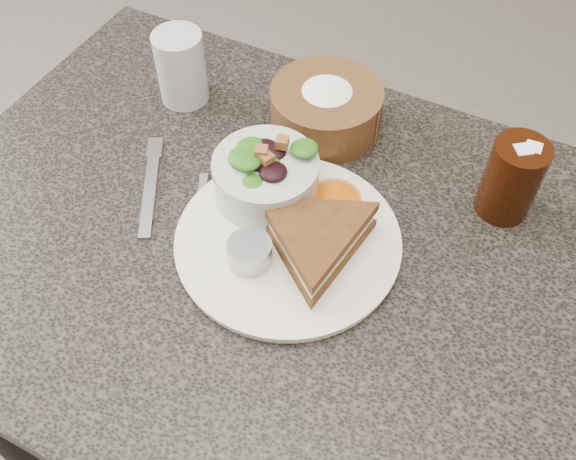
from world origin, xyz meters
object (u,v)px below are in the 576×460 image
(dining_table, at_px, (286,374))
(dinner_plate, at_px, (288,241))
(sandwich, at_px, (315,238))
(salad_bowl, at_px, (266,172))
(cola_glass, at_px, (513,176))
(dressing_ramekin, at_px, (250,253))
(bread_basket, at_px, (326,103))
(water_glass, at_px, (181,67))

(dining_table, distance_m, dinner_plate, 0.38)
(sandwich, xyz_separation_m, salad_bowl, (-0.10, 0.06, 0.02))
(dinner_plate, xyz_separation_m, cola_glass, (0.23, 0.18, 0.06))
(salad_bowl, bearing_deg, dining_table, -45.85)
(sandwich, bearing_deg, dressing_ramekin, -104.22)
(dressing_ramekin, bearing_deg, sandwich, 38.00)
(salad_bowl, relative_size, dressing_ramekin, 2.52)
(bread_basket, bearing_deg, sandwich, -68.54)
(dinner_plate, bearing_deg, salad_bowl, 136.96)
(dining_table, height_order, water_glass, water_glass)
(dressing_ramekin, bearing_deg, salad_bowl, 107.66)
(water_glass, bearing_deg, cola_glass, -0.12)
(sandwich, height_order, salad_bowl, salad_bowl)
(dressing_ramekin, bearing_deg, water_glass, 136.07)
(dressing_ramekin, height_order, bread_basket, bread_basket)
(dining_table, height_order, bread_basket, bread_basket)
(dining_table, xyz_separation_m, dressing_ramekin, (-0.03, -0.05, 0.40))
(dinner_plate, height_order, sandwich, sandwich)
(dining_table, height_order, salad_bowl, salad_bowl)
(bread_basket, bearing_deg, dining_table, -77.95)
(dinner_plate, xyz_separation_m, salad_bowl, (-0.06, 0.06, 0.05))
(dressing_ramekin, relative_size, cola_glass, 0.45)
(dressing_ramekin, relative_size, water_glass, 0.49)
(dining_table, bearing_deg, salad_bowl, 134.15)
(dining_table, relative_size, sandwich, 5.65)
(dinner_plate, bearing_deg, cola_glass, 39.03)
(sandwich, bearing_deg, bread_basket, 149.24)
(dinner_plate, bearing_deg, water_glass, 145.73)
(sandwich, distance_m, water_glass, 0.36)
(dinner_plate, height_order, cola_glass, cola_glass)
(dining_table, bearing_deg, bread_basket, 102.05)
(dressing_ramekin, distance_m, cola_glass, 0.35)
(bread_basket, bearing_deg, water_glass, -170.66)
(sandwich, bearing_deg, water_glass, -173.19)
(dinner_plate, bearing_deg, dining_table, -103.20)
(dinner_plate, xyz_separation_m, dressing_ramekin, (-0.03, -0.05, 0.02))
(salad_bowl, bearing_deg, sandwich, -30.21)
(sandwich, distance_m, dressing_ramekin, 0.08)
(dining_table, relative_size, cola_glass, 8.09)
(dressing_ramekin, xyz_separation_m, water_glass, (-0.25, 0.24, 0.03))
(dinner_plate, relative_size, sandwich, 1.61)
(bread_basket, distance_m, water_glass, 0.23)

